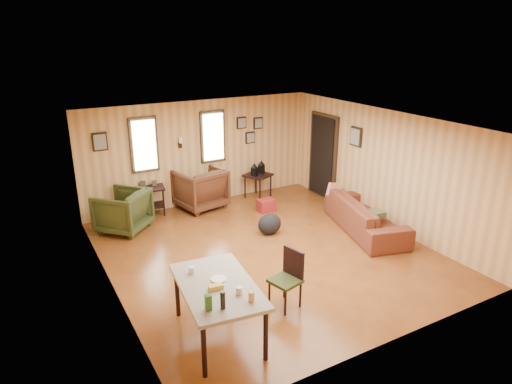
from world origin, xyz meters
The scene contains 11 objects.
room centered at (0.17, 0.27, 1.21)m, with size 5.54×6.04×2.44m.
sofa centered at (2.22, -0.16, 0.44)m, with size 2.24×0.66×0.88m, color #5F2A1B.
recliner_brown centered at (-0.19, 2.68, 0.51)m, with size 0.99×0.93×1.02m, color #4B2716.
recliner_green centered at (-2.04, 2.26, 0.46)m, with size 0.90×0.84×0.93m, color #2F3819.
end_table centered at (-1.28, 2.87, 0.44)m, with size 0.70×0.66×0.78m.
side_table centered at (1.31, 2.64, 0.61)m, with size 0.74×0.74×0.89m.
cooler centered at (1.02, 1.74, 0.14)m, with size 0.38×0.27×0.27m.
backpack centered at (0.45, 0.66, 0.21)m, with size 0.55×0.45×0.42m.
sofa_pillows centered at (2.21, 0.19, 0.49)m, with size 0.44×1.58×0.33m.
dining_table centered at (-1.80, -1.80, 0.71)m, with size 1.10×1.64×1.01m.
dining_chair centered at (-0.59, -1.62, 0.49)m, with size 0.48×0.48×0.88m.
Camera 1 is at (-3.87, -6.49, 3.86)m, focal length 32.00 mm.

